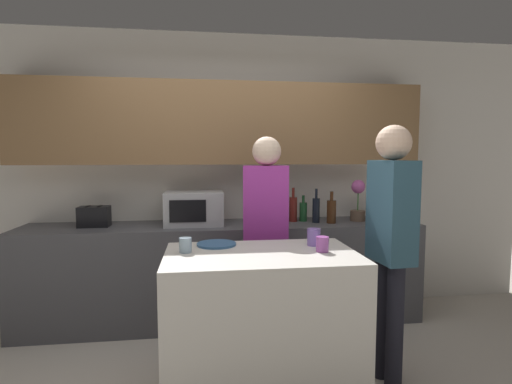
{
  "coord_description": "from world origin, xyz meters",
  "views": [
    {
      "loc": [
        -0.18,
        -2.23,
        1.52
      ],
      "look_at": [
        0.17,
        0.39,
        1.29
      ],
      "focal_mm": 28.0,
      "sensor_mm": 36.0,
      "label": 1
    }
  ],
  "objects_px": {
    "bottle_1": "(269,209)",
    "bottle_6": "(331,211)",
    "microwave": "(194,208)",
    "plate_on_island": "(216,244)",
    "bottle_4": "(303,211)",
    "toaster": "(94,217)",
    "bottle_3": "(293,209)",
    "person_left": "(266,225)",
    "potted_plant": "(358,200)",
    "bottle_0": "(258,213)",
    "cup_0": "(185,245)",
    "person_center": "(391,232)",
    "bottle_5": "(316,210)",
    "bottle_2": "(280,212)",
    "cup_2": "(322,244)",
    "cup_1": "(314,237)"
  },
  "relations": [
    {
      "from": "potted_plant",
      "to": "plate_on_island",
      "type": "height_order",
      "value": "potted_plant"
    },
    {
      "from": "toaster",
      "to": "bottle_3",
      "type": "xyz_separation_m",
      "value": [
        1.8,
        0.05,
        0.03
      ]
    },
    {
      "from": "bottle_2",
      "to": "cup_2",
      "type": "xyz_separation_m",
      "value": [
        0.01,
        -1.32,
        -0.02
      ]
    },
    {
      "from": "bottle_1",
      "to": "bottle_0",
      "type": "bearing_deg",
      "value": -174.31
    },
    {
      "from": "bottle_2",
      "to": "person_center",
      "type": "height_order",
      "value": "person_center"
    },
    {
      "from": "microwave",
      "to": "plate_on_island",
      "type": "relative_size",
      "value": 2.0
    },
    {
      "from": "bottle_4",
      "to": "bottle_5",
      "type": "relative_size",
      "value": 0.78
    },
    {
      "from": "cup_0",
      "to": "cup_1",
      "type": "relative_size",
      "value": 0.82
    },
    {
      "from": "bottle_1",
      "to": "cup_2",
      "type": "relative_size",
      "value": 3.26
    },
    {
      "from": "potted_plant",
      "to": "bottle_2",
      "type": "distance_m",
      "value": 0.76
    },
    {
      "from": "bottle_1",
      "to": "cup_2",
      "type": "bearing_deg",
      "value": -85.68
    },
    {
      "from": "cup_0",
      "to": "bottle_3",
      "type": "bearing_deg",
      "value": 52.42
    },
    {
      "from": "bottle_1",
      "to": "bottle_6",
      "type": "distance_m",
      "value": 0.59
    },
    {
      "from": "bottle_3",
      "to": "person_center",
      "type": "bearing_deg",
      "value": -73.55
    },
    {
      "from": "potted_plant",
      "to": "bottle_5",
      "type": "relative_size",
      "value": 1.24
    },
    {
      "from": "bottle_2",
      "to": "bottle_3",
      "type": "xyz_separation_m",
      "value": [
        0.13,
        0.02,
        0.03
      ]
    },
    {
      "from": "bottle_6",
      "to": "cup_0",
      "type": "distance_m",
      "value": 1.7
    },
    {
      "from": "cup_0",
      "to": "cup_1",
      "type": "xyz_separation_m",
      "value": [
        0.83,
        0.09,
        0.01
      ]
    },
    {
      "from": "bottle_6",
      "to": "person_left",
      "type": "relative_size",
      "value": 0.18
    },
    {
      "from": "bottle_0",
      "to": "bottle_5",
      "type": "bearing_deg",
      "value": -12.8
    },
    {
      "from": "bottle_2",
      "to": "microwave",
      "type": "bearing_deg",
      "value": -177.79
    },
    {
      "from": "toaster",
      "to": "bottle_3",
      "type": "distance_m",
      "value": 1.8
    },
    {
      "from": "bottle_2",
      "to": "person_left",
      "type": "xyz_separation_m",
      "value": [
        -0.24,
        -0.68,
        -0.0
      ]
    },
    {
      "from": "bottle_4",
      "to": "bottle_1",
      "type": "bearing_deg",
      "value": 173.52
    },
    {
      "from": "bottle_4",
      "to": "cup_0",
      "type": "height_order",
      "value": "bottle_4"
    },
    {
      "from": "bottle_3",
      "to": "cup_2",
      "type": "distance_m",
      "value": 1.35
    },
    {
      "from": "potted_plant",
      "to": "bottle_0",
      "type": "distance_m",
      "value": 0.97
    },
    {
      "from": "bottle_6",
      "to": "microwave",
      "type": "bearing_deg",
      "value": 175.92
    },
    {
      "from": "bottle_6",
      "to": "person_left",
      "type": "bearing_deg",
      "value": -141.58
    },
    {
      "from": "cup_0",
      "to": "cup_2",
      "type": "height_order",
      "value": "cup_2"
    },
    {
      "from": "cup_2",
      "to": "person_center",
      "type": "height_order",
      "value": "person_center"
    },
    {
      "from": "cup_2",
      "to": "person_left",
      "type": "bearing_deg",
      "value": 110.77
    },
    {
      "from": "potted_plant",
      "to": "microwave",
      "type": "bearing_deg",
      "value": -179.94
    },
    {
      "from": "person_left",
      "to": "bottle_4",
      "type": "bearing_deg",
      "value": -112.02
    },
    {
      "from": "bottle_0",
      "to": "cup_0",
      "type": "bearing_deg",
      "value": -116.19
    },
    {
      "from": "toaster",
      "to": "bottle_1",
      "type": "bearing_deg",
      "value": 3.06
    },
    {
      "from": "bottle_3",
      "to": "bottle_6",
      "type": "bearing_deg",
      "value": -22.37
    },
    {
      "from": "bottle_2",
      "to": "bottle_5",
      "type": "distance_m",
      "value": 0.34
    },
    {
      "from": "person_center",
      "to": "bottle_0",
      "type": "bearing_deg",
      "value": 24.57
    },
    {
      "from": "bottle_6",
      "to": "cup_0",
      "type": "relative_size",
      "value": 3.2
    },
    {
      "from": "bottle_4",
      "to": "plate_on_island",
      "type": "xyz_separation_m",
      "value": [
        -0.86,
        -1.08,
        -0.06
      ]
    },
    {
      "from": "cup_2",
      "to": "bottle_5",
      "type": "bearing_deg",
      "value": 75.59
    },
    {
      "from": "bottle_0",
      "to": "person_left",
      "type": "height_order",
      "value": "person_left"
    },
    {
      "from": "person_center",
      "to": "bottle_5",
      "type": "bearing_deg",
      "value": 4.18
    },
    {
      "from": "person_left",
      "to": "person_center",
      "type": "bearing_deg",
      "value": 154.84
    },
    {
      "from": "bottle_1",
      "to": "bottle_5",
      "type": "bearing_deg",
      "value": -17.16
    },
    {
      "from": "bottle_5",
      "to": "cup_2",
      "type": "relative_size",
      "value": 3.39
    },
    {
      "from": "person_center",
      "to": "cup_2",
      "type": "bearing_deg",
      "value": 96.35
    },
    {
      "from": "person_center",
      "to": "plate_on_island",
      "type": "bearing_deg",
      "value": 77.07
    },
    {
      "from": "bottle_3",
      "to": "bottle_5",
      "type": "xyz_separation_m",
      "value": [
        0.2,
        -0.09,
        -0.0
      ]
    }
  ]
}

